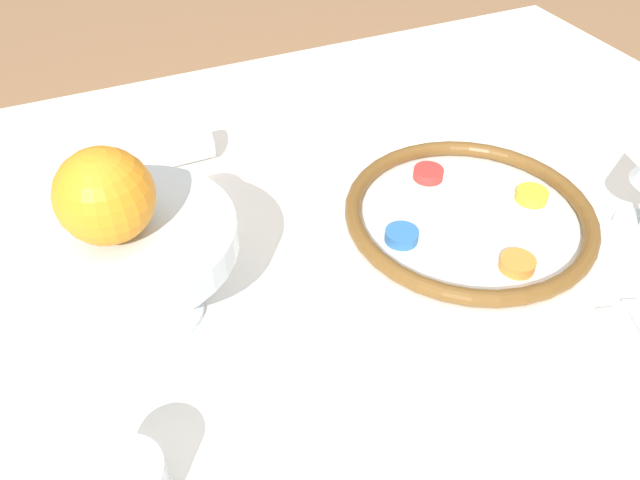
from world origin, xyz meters
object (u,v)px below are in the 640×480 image
(orange_fruit, at_px, (105,196))
(fruit_stand, at_px, (132,247))
(seder_plate, at_px, (469,216))
(napkin_roll, at_px, (142,155))

(orange_fruit, bearing_deg, fruit_stand, -155.67)
(seder_plate, relative_size, orange_fruit, 3.43)
(seder_plate, relative_size, fruit_stand, 1.47)
(napkin_roll, bearing_deg, orange_fruit, 76.52)
(fruit_stand, distance_m, orange_fruit, 0.07)
(orange_fruit, bearing_deg, seder_plate, 178.15)
(seder_plate, relative_size, napkin_roll, 1.61)
(orange_fruit, bearing_deg, napkin_roll, -103.48)
(seder_plate, distance_m, napkin_roll, 0.45)
(seder_plate, height_order, orange_fruit, orange_fruit)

